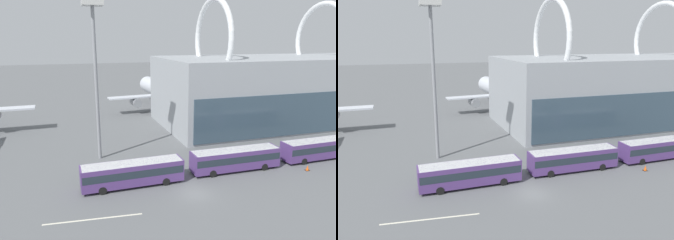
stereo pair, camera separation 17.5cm
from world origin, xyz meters
TOP-DOWN VIEW (x-y plane):
  - ground_plane at (0.00, 0.00)m, footprint 440.00×440.00m
  - airliner_at_gate_far at (11.17, 46.88)m, footprint 31.00×33.50m
  - airliner_parked_remote at (60.72, 56.15)m, footprint 38.20×34.47m
  - shuttle_bus_0 at (-6.68, 4.47)m, footprint 13.04×3.01m
  - shuttle_bus_1 at (8.23, 4.99)m, footprint 13.02×2.95m
  - shuttle_bus_2 at (23.13, 5.09)m, footprint 13.03×2.99m
  - floodlight_mast at (-9.58, 15.81)m, footprint 2.95×2.95m
  - lane_stripe_2 at (-12.28, -2.19)m, footprint 10.20×1.20m
  - traffic_cone_0 at (18.09, 1.76)m, footprint 0.58×0.58m

SIDE VIEW (x-z plane):
  - ground_plane at x=0.00m, z-range 0.00..0.00m
  - lane_stripe_2 at x=-12.28m, z-range 0.00..0.01m
  - traffic_cone_0 at x=18.09m, z-range -0.01..0.76m
  - shuttle_bus_0 at x=-6.68m, z-range 0.28..3.41m
  - shuttle_bus_1 at x=8.23m, z-range 0.28..3.41m
  - shuttle_bus_2 at x=23.13m, z-range 0.28..3.41m
  - airliner_parked_remote at x=60.72m, z-range -1.72..11.23m
  - airliner_at_gate_far at x=11.17m, z-range -1.75..11.68m
  - floodlight_mast at x=-9.58m, z-range 5.63..29.18m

